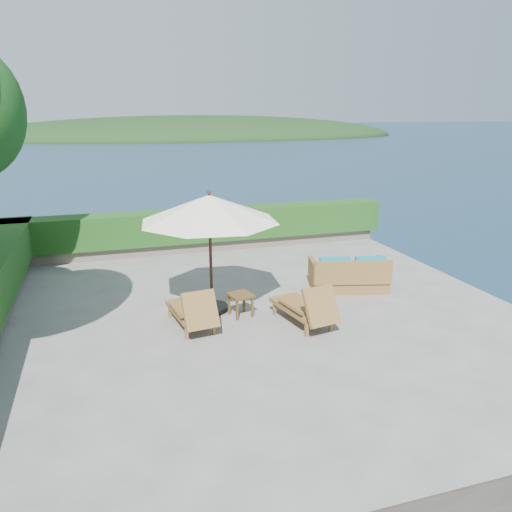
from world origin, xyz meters
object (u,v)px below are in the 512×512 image
object	(u,v)px
wicker_loveseat	(349,276)
lounge_left	(193,310)
side_table	(241,298)
patio_umbrella	(209,210)
lounge_right	(306,307)

from	to	relation	value
wicker_loveseat	lounge_left	bearing A→B (deg)	-150.27
lounge_left	side_table	distance (m)	1.19
patio_umbrella	lounge_right	bearing A→B (deg)	-38.84
side_table	wicker_loveseat	xyz separation A→B (m)	(3.10, 0.81, -0.06)
lounge_left	wicker_loveseat	distance (m)	4.39
lounge_left	side_table	world-z (taller)	lounge_left
lounge_left	lounge_right	world-z (taller)	lounge_right
lounge_right	wicker_loveseat	size ratio (longest dim) A/B	0.87
lounge_right	side_table	world-z (taller)	lounge_right
patio_umbrella	wicker_loveseat	distance (m)	4.17
lounge_left	wicker_loveseat	world-z (taller)	lounge_left
lounge_right	side_table	xyz separation A→B (m)	(-1.19, 0.91, 0.01)
patio_umbrella	lounge_left	bearing A→B (deg)	-125.09
lounge_right	side_table	distance (m)	1.50
patio_umbrella	side_table	size ratio (longest dim) A/B	6.61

